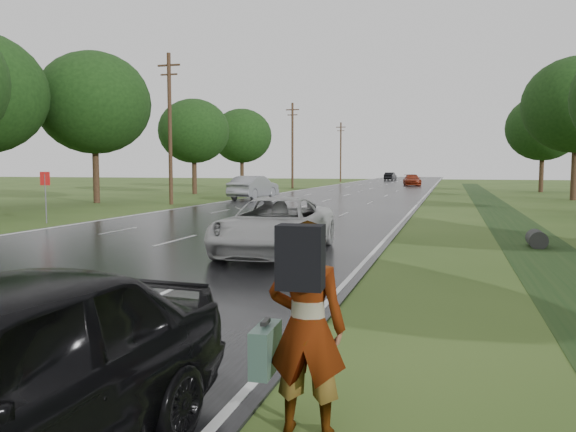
{
  "coord_description": "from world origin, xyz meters",
  "views": [
    {
      "loc": [
        8.88,
        -8.97,
        2.51
      ],
      "look_at": [
        5.01,
        4.32,
        1.3
      ],
      "focal_mm": 35.0,
      "sensor_mm": 36.0,
      "label": 1
    }
  ],
  "objects_px": {
    "road_sign": "(45,187)",
    "pedestrian": "(304,325)",
    "silver_sedan": "(254,187)",
    "white_pickup": "(275,225)"
  },
  "relations": [
    {
      "from": "road_sign",
      "to": "pedestrian",
      "type": "xyz_separation_m",
      "value": [
        16.09,
        -16.01,
        -0.6
      ]
    },
    {
      "from": "silver_sedan",
      "to": "road_sign",
      "type": "bearing_deg",
      "value": 89.28
    },
    {
      "from": "road_sign",
      "to": "silver_sedan",
      "type": "bearing_deg",
      "value": 82.3
    },
    {
      "from": "pedestrian",
      "to": "white_pickup",
      "type": "height_order",
      "value": "pedestrian"
    },
    {
      "from": "white_pickup",
      "to": "silver_sedan",
      "type": "xyz_separation_m",
      "value": [
        -9.84,
        25.62,
        0.1
      ]
    },
    {
      "from": "pedestrian",
      "to": "white_pickup",
      "type": "bearing_deg",
      "value": -74.01
    },
    {
      "from": "road_sign",
      "to": "silver_sedan",
      "type": "relative_size",
      "value": 0.42
    },
    {
      "from": "white_pickup",
      "to": "silver_sedan",
      "type": "distance_m",
      "value": 27.44
    },
    {
      "from": "road_sign",
      "to": "white_pickup",
      "type": "height_order",
      "value": "road_sign"
    },
    {
      "from": "road_sign",
      "to": "silver_sedan",
      "type": "xyz_separation_m",
      "value": [
        2.7,
        19.96,
        -0.71
      ]
    }
  ]
}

